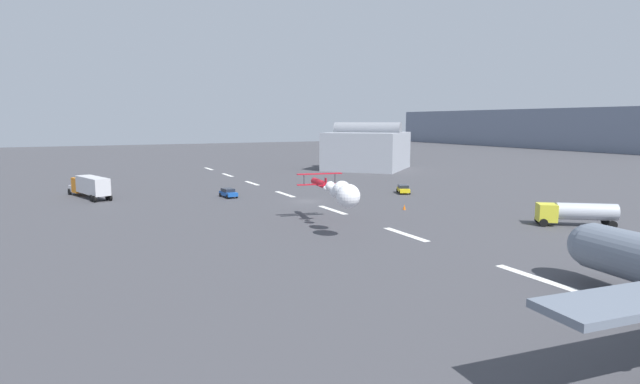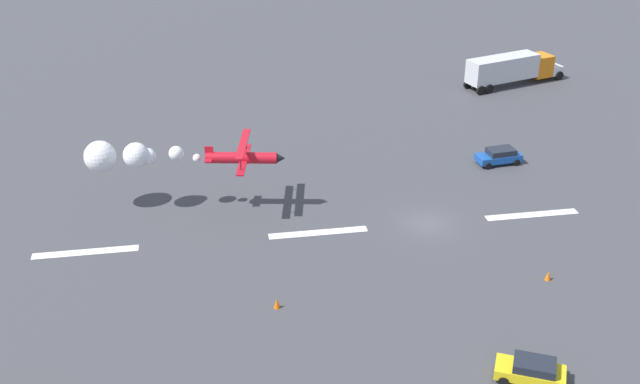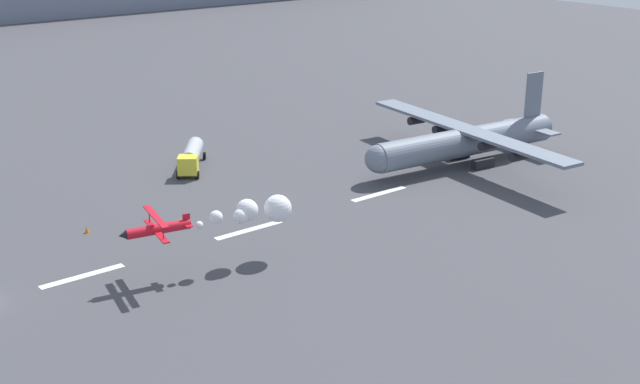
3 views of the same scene
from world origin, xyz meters
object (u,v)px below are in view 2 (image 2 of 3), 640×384
at_px(semi_truck_orange, 512,68).
at_px(airport_staff_sedan, 531,370).
at_px(followme_car_yellow, 499,156).
at_px(traffic_cone_near, 548,275).
at_px(traffic_cone_far, 277,303).
at_px(stunt_biplane_red, 140,156).

height_order(semi_truck_orange, airport_staff_sedan, semi_truck_orange).
height_order(followme_car_yellow, traffic_cone_near, followme_car_yellow).
xyz_separation_m(followme_car_yellow, airport_staff_sedan, (9.48, 29.76, -0.00)).
height_order(semi_truck_orange, followme_car_yellow, semi_truck_orange).
distance_m(semi_truck_orange, traffic_cone_near, 43.08).
xyz_separation_m(semi_truck_orange, traffic_cone_far, (33.25, 41.07, -1.73)).
relative_size(followme_car_yellow, traffic_cone_far, 5.84).
height_order(semi_truck_orange, traffic_cone_far, semi_truck_orange).
bearing_deg(stunt_biplane_red, followme_car_yellow, -173.48).
distance_m(airport_staff_sedan, traffic_cone_near, 11.63).
relative_size(stunt_biplane_red, semi_truck_orange, 1.24).
distance_m(stunt_biplane_red, traffic_cone_near, 33.41).
distance_m(followme_car_yellow, traffic_cone_near, 19.98).
xyz_separation_m(followme_car_yellow, traffic_cone_near, (3.80, 19.62, -0.44)).
relative_size(airport_staff_sedan, traffic_cone_near, 5.97).
xyz_separation_m(stunt_biplane_red, traffic_cone_far, (-9.29, 16.05, -4.54)).
xyz_separation_m(semi_truck_orange, followme_car_yellow, (9.69, 21.26, -1.29)).
xyz_separation_m(followme_car_yellow, traffic_cone_far, (23.56, 19.81, -0.44)).
relative_size(stunt_biplane_red, followme_car_yellow, 3.74).
height_order(stunt_biplane_red, traffic_cone_near, stunt_biplane_red).
relative_size(stunt_biplane_red, traffic_cone_near, 21.85).
relative_size(semi_truck_orange, followme_car_yellow, 3.03).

